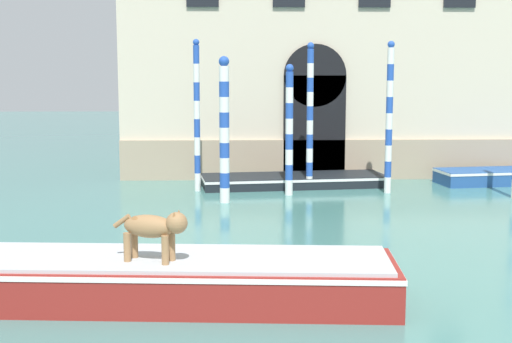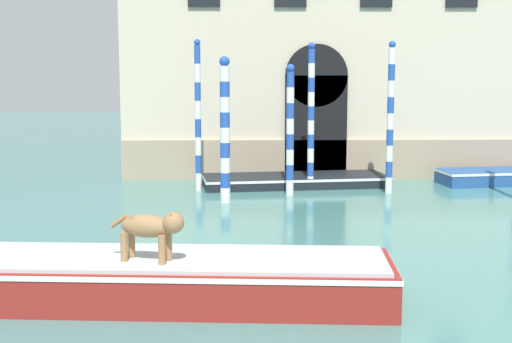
# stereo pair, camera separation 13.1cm
# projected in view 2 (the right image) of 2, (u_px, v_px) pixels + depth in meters

# --- Properties ---
(boat_foreground) EXTENTS (7.82, 2.40, 0.76)m
(boat_foreground) POSITION_uv_depth(u_px,v_px,m) (153.00, 278.00, 11.46)
(boat_foreground) COLOR maroon
(boat_foreground) RESTS_ON ground_plane
(dog_on_deck) EXTENTS (1.20, 0.62, 0.83)m
(dog_on_deck) POSITION_uv_depth(u_px,v_px,m) (151.00, 227.00, 11.05)
(dog_on_deck) COLOR #997047
(dog_on_deck) RESTS_ON boat_foreground
(boat_moored_near_palazzo) EXTENTS (6.10, 2.59, 0.35)m
(boat_moored_near_palazzo) POSITION_uv_depth(u_px,v_px,m) (295.00, 180.00, 23.01)
(boat_moored_near_palazzo) COLOR black
(boat_moored_near_palazzo) RESTS_ON ground_plane
(mooring_pole_0) EXTENTS (0.20, 0.20, 4.65)m
(mooring_pole_0) POSITION_uv_depth(u_px,v_px,m) (198.00, 115.00, 21.78)
(mooring_pole_0) COLOR white
(mooring_pole_0) RESTS_ON ground_plane
(mooring_pole_2) EXTENTS (0.23, 0.23, 3.89)m
(mooring_pole_2) POSITION_uv_depth(u_px,v_px,m) (290.00, 130.00, 21.10)
(mooring_pole_2) COLOR white
(mooring_pole_2) RESTS_ON ground_plane
(mooring_pole_3) EXTENTS (0.21, 0.21, 4.56)m
(mooring_pole_3) POSITION_uv_depth(u_px,v_px,m) (311.00, 117.00, 21.96)
(mooring_pole_3) COLOR white
(mooring_pole_3) RESTS_ON ground_plane
(mooring_pole_4) EXTENTS (0.21, 0.21, 4.58)m
(mooring_pole_4) POSITION_uv_depth(u_px,v_px,m) (390.00, 117.00, 21.40)
(mooring_pole_4) COLOR white
(mooring_pole_4) RESTS_ON ground_plane
(mooring_pole_5) EXTENTS (0.29, 0.29, 4.10)m
(mooring_pole_5) POSITION_uv_depth(u_px,v_px,m) (225.00, 129.00, 19.89)
(mooring_pole_5) COLOR white
(mooring_pole_5) RESTS_ON ground_plane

